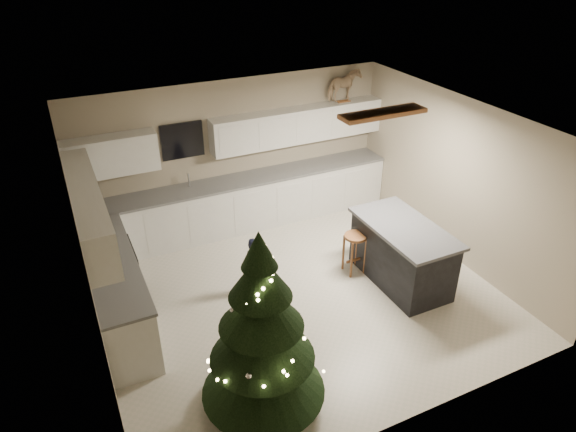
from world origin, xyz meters
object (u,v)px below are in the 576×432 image
object	(u,v)px
island	(402,253)
bar_stool	(355,244)
rocking_horse	(344,86)
toddler	(255,266)
christmas_tree	(262,340)

from	to	relation	value
island	bar_stool	size ratio (longest dim) A/B	2.57
bar_stool	rocking_horse	xyz separation A→B (m)	(1.00, 2.17, 1.79)
bar_stool	toddler	distance (m)	1.58
island	rocking_horse	size ratio (longest dim) A/B	2.46
toddler	rocking_horse	world-z (taller)	rocking_horse
christmas_tree	bar_stool	bearing A→B (deg)	37.51
toddler	bar_stool	bearing A→B (deg)	-11.94
toddler	rocking_horse	bearing A→B (deg)	33.20
toddler	rocking_horse	xyz separation A→B (m)	(2.57, 1.96, 1.85)
bar_stool	toddler	size ratio (longest dim) A/B	0.75
rocking_horse	toddler	bearing A→B (deg)	113.58
toddler	rocking_horse	size ratio (longest dim) A/B	1.27
island	christmas_tree	world-z (taller)	christmas_tree
island	bar_stool	bearing A→B (deg)	136.05
bar_stool	christmas_tree	xyz separation A→B (m)	(-2.28, -1.75, 0.44)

